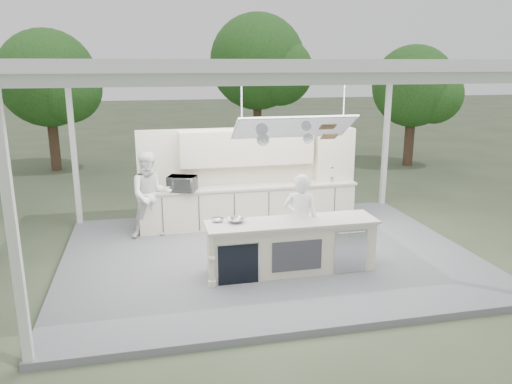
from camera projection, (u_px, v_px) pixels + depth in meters
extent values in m
plane|color=#4B5A3E|center=(268.00, 259.00, 10.00)|extent=(90.00, 90.00, 0.00)
cube|color=slate|center=(268.00, 256.00, 9.99)|extent=(8.00, 6.00, 0.12)
cube|color=white|center=(386.00, 140.00, 13.10)|extent=(0.12, 0.12, 3.70)
cube|color=white|center=(74.00, 151.00, 11.45)|extent=(0.12, 0.12, 3.70)
cube|color=white|center=(12.00, 232.00, 5.97)|extent=(0.12, 0.12, 3.70)
cube|color=white|center=(270.00, 65.00, 9.05)|extent=(8.20, 6.20, 0.16)
cube|color=white|center=(325.00, 79.00, 6.35)|extent=(8.00, 0.12, 0.16)
cube|color=white|center=(240.00, 71.00, 11.83)|extent=(8.00, 0.12, 0.16)
cube|color=white|center=(42.00, 75.00, 8.27)|extent=(0.12, 6.00, 0.16)
cube|color=white|center=(459.00, 73.00, 9.92)|extent=(0.12, 6.00, 0.16)
cube|color=white|center=(293.00, 127.00, 8.50)|extent=(2.00, 0.71, 0.43)
cube|color=white|center=(293.00, 127.00, 8.50)|extent=(2.06, 0.76, 0.46)
cylinder|color=white|center=(242.00, 100.00, 8.19)|extent=(0.02, 0.02, 0.95)
cylinder|color=white|center=(344.00, 98.00, 8.58)|extent=(0.02, 0.02, 0.95)
cylinder|color=silver|center=(263.00, 140.00, 8.60)|extent=(0.22, 0.14, 0.21)
cylinder|color=silver|center=(308.00, 139.00, 8.72)|extent=(0.18, 0.12, 0.18)
cube|color=olive|center=(329.00, 137.00, 8.82)|extent=(0.28, 0.18, 0.12)
cube|color=beige|center=(291.00, 247.00, 9.05)|extent=(3.00, 0.70, 0.90)
cube|color=beige|center=(292.00, 222.00, 8.93)|extent=(3.10, 0.78, 0.05)
cylinder|color=beige|center=(212.00, 261.00, 8.40)|extent=(0.11, 0.11, 0.92)
cube|color=black|center=(238.00, 264.00, 8.52)|extent=(0.70, 0.04, 0.72)
cube|color=silver|center=(238.00, 264.00, 8.52)|extent=(0.74, 0.03, 0.72)
cube|color=#3B3A40|center=(297.00, 256.00, 8.72)|extent=(0.90, 0.02, 0.55)
cube|color=silver|center=(350.00, 251.00, 8.93)|extent=(0.62, 0.02, 0.78)
cube|color=beige|center=(249.00, 206.00, 11.65)|extent=(5.00, 0.65, 0.90)
cube|color=beige|center=(249.00, 186.00, 11.54)|extent=(5.08, 0.72, 0.05)
cube|color=beige|center=(246.00, 175.00, 11.77)|extent=(5.00, 0.10, 2.25)
cube|color=beige|center=(247.00, 148.00, 11.48)|extent=(3.10, 0.38, 0.80)
cube|color=beige|center=(333.00, 155.00, 11.94)|extent=(0.90, 0.45, 1.30)
cube|color=olive|center=(333.00, 155.00, 11.94)|extent=(0.84, 0.40, 0.03)
cylinder|color=silver|center=(331.00, 179.00, 11.92)|extent=(0.20, 0.20, 0.12)
cylinder|color=black|center=(331.00, 172.00, 11.88)|extent=(0.17, 0.17, 0.20)
cylinder|color=black|center=(344.00, 178.00, 12.00)|extent=(0.16, 0.16, 0.10)
cone|color=black|center=(345.00, 171.00, 11.95)|extent=(0.14, 0.14, 0.24)
cylinder|color=#482F24|center=(54.00, 142.00, 18.02)|extent=(0.36, 0.36, 2.10)
sphere|color=#336B27|center=(48.00, 78.00, 17.45)|extent=(3.40, 3.40, 3.40)
sphere|color=#336B27|center=(67.00, 88.00, 17.20)|extent=(2.38, 2.38, 2.38)
cylinder|color=#482F24|center=(257.00, 124.00, 21.56)|extent=(0.36, 0.36, 2.45)
sphere|color=#336B27|center=(257.00, 62.00, 20.90)|extent=(4.00, 4.00, 4.00)
sphere|color=#336B27|center=(279.00, 72.00, 20.60)|extent=(2.80, 2.80, 2.80)
cylinder|color=#482F24|center=(409.00, 140.00, 18.91)|extent=(0.36, 0.36, 1.92)
sphere|color=#336B27|center=(413.00, 86.00, 18.40)|extent=(3.00, 3.00, 3.00)
sphere|color=#336B27|center=(434.00, 95.00, 18.18)|extent=(2.10, 2.10, 2.10)
imported|color=white|center=(300.00, 220.00, 9.18)|extent=(0.74, 0.60, 1.76)
imported|color=white|center=(151.00, 195.00, 10.73)|extent=(0.99, 0.81, 1.88)
imported|color=#B7B9BE|center=(182.00, 184.00, 10.97)|extent=(0.71, 0.61, 0.33)
imported|color=#ADB0B4|center=(236.00, 220.00, 8.84)|extent=(0.38, 0.38, 0.07)
imported|color=silver|center=(218.00, 220.00, 8.88)|extent=(0.24, 0.24, 0.07)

